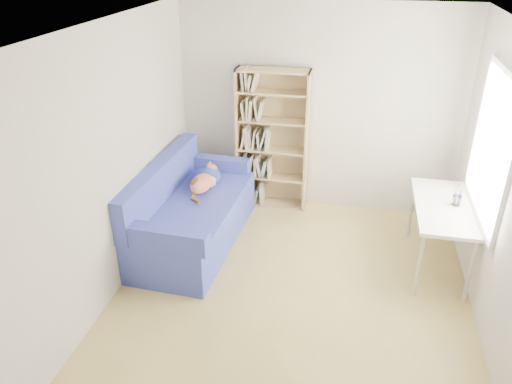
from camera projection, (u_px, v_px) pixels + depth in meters
The scene contains 6 objects.
ground at pixel (292, 293), 5.06m from camera, with size 4.00×4.00×0.00m, color #AB924D.
room_shell at pixel (310, 142), 4.33m from camera, with size 3.54×4.04×2.62m.
sofa at pixel (190, 213), 5.78m from camera, with size 1.03×2.02×0.98m.
bookshelf at pixel (272, 146), 6.38m from camera, with size 0.91×0.28×1.82m.
desk at pixel (443, 211), 5.18m from camera, with size 0.57×1.25×0.75m.
pen_cup at pixel (457, 199), 5.13m from camera, with size 0.09×0.09×0.17m.
Camera 1 is at (0.47, -4.03, 3.22)m, focal length 35.00 mm.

